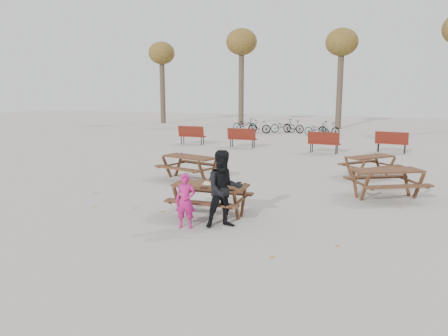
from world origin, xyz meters
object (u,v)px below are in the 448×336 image
(child, at_px, (185,201))
(picnic_table_north, at_px, (190,168))
(picnic_table_east, at_px, (386,184))
(picnic_table_far, at_px, (370,167))
(soda_bottle, at_px, (212,183))
(adult, at_px, (224,189))
(main_picnic_table, at_px, (211,192))
(food_tray, at_px, (207,184))

(child, height_order, picnic_table_north, child)
(picnic_table_east, bearing_deg, picnic_table_far, 71.68)
(soda_bottle, relative_size, picnic_table_east, 0.09)
(soda_bottle, relative_size, picnic_table_far, 0.10)
(soda_bottle, bearing_deg, adult, -50.08)
(child, bearing_deg, picnic_table_north, 98.99)
(picnic_table_north, bearing_deg, soda_bottle, -42.56)
(soda_bottle, bearing_deg, main_picnic_table, 121.40)
(food_tray, height_order, picnic_table_east, picnic_table_east)
(adult, xyz_separation_m, picnic_table_east, (3.47, 3.97, -0.46))
(soda_bottle, distance_m, child, 1.02)
(main_picnic_table, relative_size, picnic_table_east, 0.94)
(picnic_table_far, bearing_deg, main_picnic_table, -167.81)
(food_tray, bearing_deg, adult, -46.04)
(adult, bearing_deg, picnic_table_far, 33.00)
(adult, relative_size, picnic_table_far, 1.02)
(picnic_table_east, relative_size, picnic_table_north, 1.03)
(main_picnic_table, height_order, child, child)
(soda_bottle, distance_m, picnic_table_east, 5.23)
(main_picnic_table, xyz_separation_m, adult, (0.62, -0.78, 0.28))
(main_picnic_table, height_order, picnic_table_east, picnic_table_east)
(food_tray, relative_size, soda_bottle, 1.06)
(adult, bearing_deg, soda_bottle, 96.09)
(soda_bottle, relative_size, picnic_table_north, 0.09)
(child, relative_size, adult, 0.71)
(soda_bottle, height_order, child, child)
(adult, distance_m, picnic_table_north, 5.33)
(main_picnic_table, relative_size, picnic_table_north, 0.97)
(adult, bearing_deg, picnic_table_east, 15.01)
(food_tray, height_order, picnic_table_far, food_tray)
(child, xyz_separation_m, picnic_table_far, (3.76, 7.27, -0.25))
(main_picnic_table, bearing_deg, picnic_table_east, 37.98)
(picnic_table_east, xyz_separation_m, picnic_table_north, (-6.26, 0.54, -0.01))
(child, xyz_separation_m, picnic_table_east, (4.26, 4.29, -0.20))
(adult, height_order, picnic_table_east, adult)
(adult, relative_size, picnic_table_east, 0.91)
(main_picnic_table, height_order, food_tray, food_tray)
(main_picnic_table, distance_m, food_tray, 0.23)
(food_tray, bearing_deg, picnic_table_east, 38.08)
(food_tray, xyz_separation_m, child, (-0.10, -1.04, -0.18))
(child, distance_m, picnic_table_far, 8.19)
(food_tray, relative_size, adult, 0.10)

